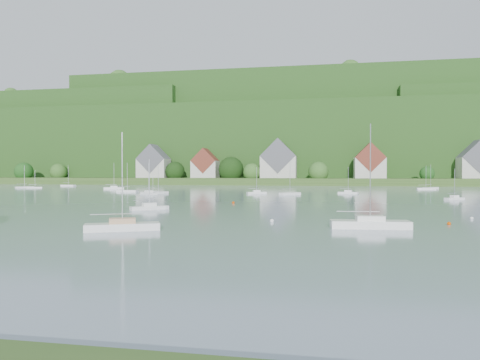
% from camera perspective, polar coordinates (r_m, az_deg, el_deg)
% --- Properties ---
extents(far_shore_strip, '(600.00, 60.00, 3.00)m').
position_cam_1_polar(far_shore_strip, '(218.36, 3.93, -0.09)').
color(far_shore_strip, '#2F4C1C').
rests_on(far_shore_strip, ground).
extents(forested_ridge, '(620.00, 181.22, 69.89)m').
position_cam_1_polar(forested_ridge, '(287.05, 5.56, 4.44)').
color(forested_ridge, '#153A12').
rests_on(forested_ridge, ground).
extents(village_building_0, '(14.00, 10.40, 16.00)m').
position_cam_1_polar(village_building_0, '(218.92, -10.92, 2.00)').
color(village_building_0, beige).
rests_on(village_building_0, far_shore_strip).
extents(village_building_1, '(12.00, 9.36, 14.00)m').
position_cam_1_polar(village_building_1, '(213.05, -4.45, 1.84)').
color(village_building_1, beige).
rests_on(village_building_1, far_shore_strip).
extents(village_building_2, '(16.00, 11.44, 18.00)m').
position_cam_1_polar(village_building_2, '(205.93, 4.95, 2.29)').
color(village_building_2, beige).
rests_on(village_building_2, far_shore_strip).
extents(village_building_3, '(13.00, 10.40, 15.50)m').
position_cam_1_polar(village_building_3, '(204.02, 16.15, 2.03)').
color(village_building_3, beige).
rests_on(village_building_3, far_shore_strip).
extents(village_building_4, '(15.00, 10.40, 16.50)m').
position_cam_1_polar(village_building_4, '(217.11, 27.95, 1.93)').
color(village_building_4, beige).
rests_on(village_building_4, far_shore_strip).
extents(near_sailboat_2, '(7.20, 4.74, 9.48)m').
position_cam_1_polar(near_sailboat_2, '(44.89, -14.72, -5.62)').
color(near_sailboat_2, white).
rests_on(near_sailboat_2, ground).
extents(near_sailboat_3, '(5.38, 4.74, 7.60)m').
position_cam_1_polar(near_sailboat_3, '(68.56, -11.45, -3.38)').
color(near_sailboat_3, white).
rests_on(near_sailboat_3, ground).
extents(near_sailboat_4, '(7.93, 2.85, 10.49)m').
position_cam_1_polar(near_sailboat_4, '(46.98, 16.21, -5.30)').
color(near_sailboat_4, white).
rests_on(near_sailboat_4, ground).
extents(mooring_buoy_1, '(0.45, 0.45, 0.45)m').
position_cam_1_polar(mooring_buoy_1, '(50.91, 4.09, -5.35)').
color(mooring_buoy_1, white).
rests_on(mooring_buoy_1, ground).
extents(mooring_buoy_2, '(0.40, 0.40, 0.40)m').
position_cam_1_polar(mooring_buoy_2, '(53.22, 25.03, -5.17)').
color(mooring_buoy_2, '#D84500').
rests_on(mooring_buoy_2, ground).
extents(mooring_buoy_3, '(0.48, 0.48, 0.48)m').
position_cam_1_polar(mooring_buoy_3, '(80.63, -0.85, -3.01)').
color(mooring_buoy_3, '#D84500').
rests_on(mooring_buoy_3, ground).
extents(mooring_buoy_4, '(0.40, 0.40, 0.40)m').
position_cam_1_polar(mooring_buoy_4, '(60.48, 27.39, -4.46)').
color(mooring_buoy_4, white).
rests_on(mooring_buoy_4, ground).
extents(far_sailboat_cluster, '(181.23, 69.11, 8.71)m').
position_cam_1_polar(far_sailboat_cluster, '(134.08, 2.43, -1.25)').
color(far_sailboat_cluster, white).
rests_on(far_sailboat_cluster, ground).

